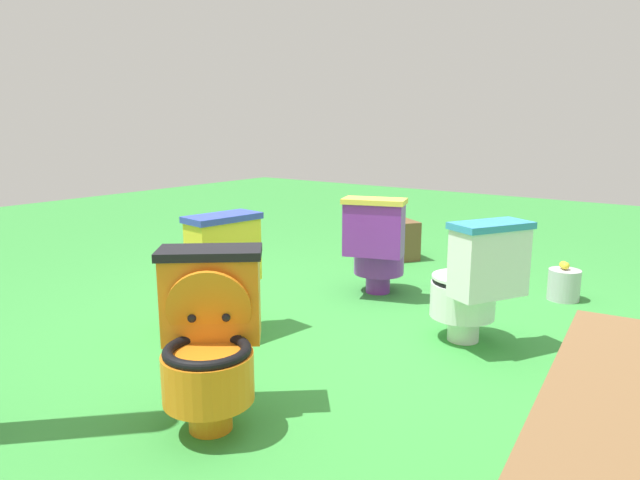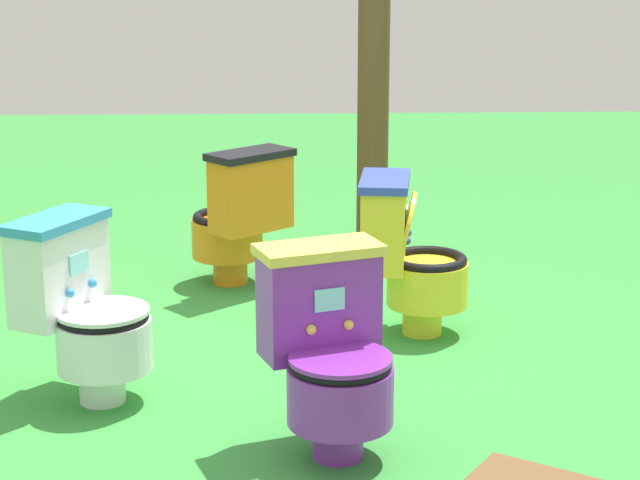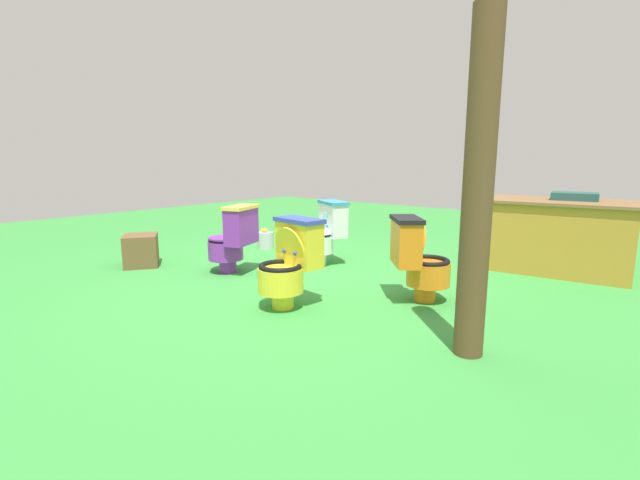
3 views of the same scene
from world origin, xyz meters
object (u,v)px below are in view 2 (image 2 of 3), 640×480
(toilet_orange, at_px, (238,216))
(toilet_white, at_px, (84,309))
(toilet_purple, at_px, (331,351))
(wooden_post, at_px, (374,70))
(toilet_yellow, at_px, (407,254))

(toilet_orange, xyz_separation_m, toilet_white, (-1.47, 0.55, -0.00))
(toilet_purple, relative_size, wooden_post, 0.35)
(toilet_white, bearing_deg, toilet_yellow, 145.97)
(wooden_post, bearing_deg, toilet_yellow, -178.53)
(toilet_purple, relative_size, toilet_white, 1.00)
(toilet_yellow, xyz_separation_m, wooden_post, (1.50, 0.04, 0.65))
(toilet_yellow, bearing_deg, toilet_white, -53.99)
(toilet_white, height_order, wooden_post, wooden_post)
(toilet_white, bearing_deg, toilet_purple, 90.09)
(toilet_yellow, distance_m, wooden_post, 1.64)
(toilet_purple, distance_m, toilet_white, 1.06)
(toilet_purple, bearing_deg, toilet_white, -47.15)
(toilet_orange, relative_size, toilet_yellow, 1.00)
(toilet_orange, distance_m, toilet_white, 1.57)
(toilet_purple, xyz_separation_m, toilet_white, (0.49, 0.93, 0.00))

